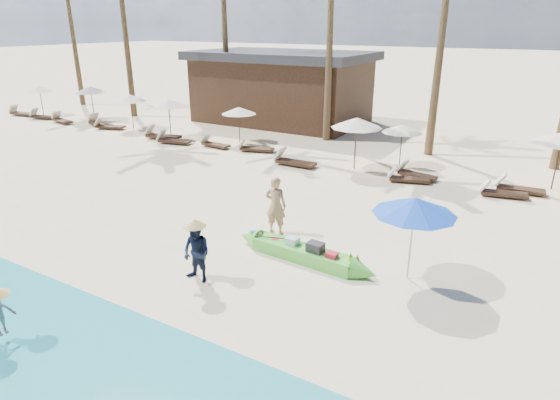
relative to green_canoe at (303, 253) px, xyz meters
The scene contains 28 objects.
ground 2.41m from the green_canoe, 141.34° to the right, with size 240.00×240.00×0.00m, color beige.
wet_sand_strip 6.77m from the green_canoe, 106.09° to the right, with size 240.00×4.50×0.01m, color tan.
green_canoe is the anchor object (origin of this frame).
tourist 1.97m from the green_canoe, 143.75° to the left, with size 0.65×0.43×1.78m, color tan.
vendor_green 2.88m from the green_canoe, 127.77° to the right, with size 0.73×0.57×1.51m, color #121A32.
blue_umbrella 3.22m from the green_canoe, ahead, with size 1.98×1.98×2.13m.
resort_parasol_0 26.83m from the green_canoe, 158.97° to the left, with size 1.92×1.92×1.98m.
lounger_0_left 27.52m from the green_canoe, 161.54° to the left, with size 1.96×0.84×0.64m.
lounger_0_right 25.34m from the green_canoe, 159.89° to the left, with size 1.87×0.99×0.61m.
resort_parasol_1 23.32m from the green_canoe, 153.48° to the left, with size 2.07×2.07×2.13m.
lounger_1_left 23.21m from the green_canoe, 158.48° to the left, with size 1.86×0.88×0.61m.
lounger_1_right 20.67m from the green_canoe, 154.27° to the left, with size 2.06×0.96×0.67m.
resort_parasol_2 19.14m from the green_canoe, 149.64° to the left, with size 1.94×1.94×2.00m.
lounger_2_left 19.61m from the green_canoe, 153.57° to the left, with size 1.88×1.10×0.61m.
resort_parasol_3 15.91m from the green_canoe, 144.99° to the left, with size 2.02×2.02×2.08m.
lounger_3_left 15.54m from the green_canoe, 147.18° to the left, with size 2.08×1.02×0.68m.
lounger_3_right 14.24m from the green_canoe, 146.14° to the left, with size 1.87×0.92×0.61m.
resort_parasol_4 13.45m from the green_canoe, 131.97° to the left, with size 1.81×1.81×1.87m.
lounger_4_left 12.71m from the green_canoe, 138.30° to the left, with size 1.68×0.63×0.56m.
lounger_4_right 11.34m from the green_canoe, 129.61° to the left, with size 1.80×1.01×0.58m.
resort_parasol_5 8.93m from the green_canoe, 102.80° to the left, with size 2.16×2.16×2.22m.
lounger_5_left 8.78m from the green_canoe, 120.41° to the left, with size 1.91×0.59×0.65m.
resort_parasol_6 10.13m from the green_canoe, 92.23° to the left, with size 1.78×1.78×1.83m.
lounger_6_left 7.82m from the green_canoe, 85.96° to the left, with size 1.71×0.96×0.56m.
lounger_6_right 8.58m from the green_canoe, 85.44° to the left, with size 1.70×0.85×0.55m.
lounger_7_left 9.75m from the green_canoe, 62.88° to the left, with size 1.76×0.65×0.59m.
lounger_7_right 8.83m from the green_canoe, 63.24° to the left, with size 1.71×0.82×0.56m.
pavilion_west 18.91m from the green_canoe, 121.68° to the left, with size 10.80×6.60×4.30m.
Camera 1 is at (6.92, -8.42, 5.93)m, focal length 30.00 mm.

